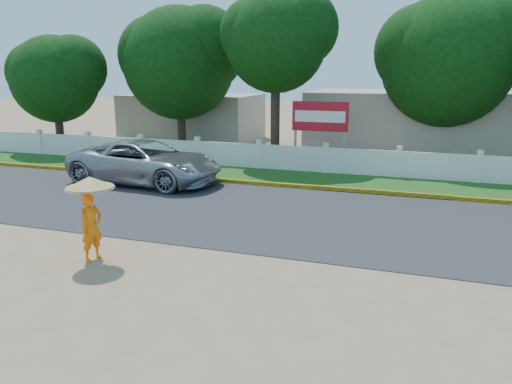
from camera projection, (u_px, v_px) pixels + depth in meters
ground at (227, 269)px, 11.07m from camera, size 120.00×120.00×0.00m
road at (282, 215)px, 15.20m from camera, size 60.00×7.00×0.02m
grass_verge at (318, 179)px, 20.03m from camera, size 60.00×3.50×0.03m
curb at (309, 187)px, 18.45m from camera, size 40.00×0.18×0.16m
fence at (326, 160)px, 21.23m from camera, size 40.00×0.10×1.10m
building_near at (408, 122)px, 26.29m from camera, size 10.00×6.00×3.20m
building_far at (193, 117)px, 31.33m from camera, size 8.00×5.00×2.80m
vehicle at (145, 162)px, 19.26m from camera, size 6.16×3.15×1.67m
monk_with_parasol at (91, 206)px, 11.31m from camera, size 1.09×1.09×1.98m
billboard at (320, 120)px, 22.03m from camera, size 2.50×0.13×2.95m
tree_row at (427, 53)px, 22.17m from camera, size 36.43×8.18×9.52m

